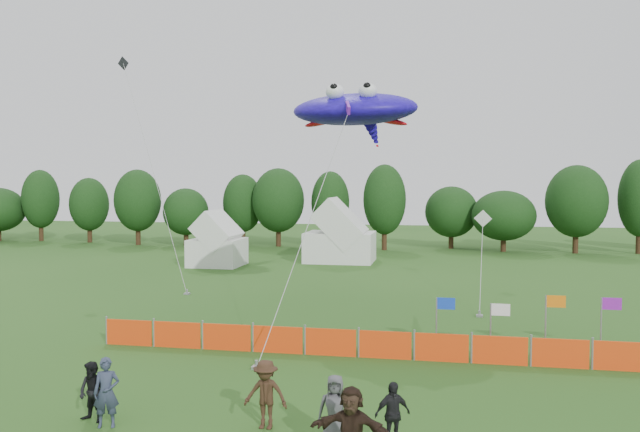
% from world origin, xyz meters
% --- Properties ---
extents(ground, '(160.00, 160.00, 0.00)m').
position_xyz_m(ground, '(0.00, 0.00, 0.00)').
color(ground, '#234C16').
rests_on(ground, ground).
extents(treeline, '(104.57, 8.78, 8.36)m').
position_xyz_m(treeline, '(1.61, 44.93, 4.18)').
color(treeline, '#382314').
rests_on(treeline, ground).
extents(tent_left, '(3.86, 3.86, 3.40)m').
position_xyz_m(tent_left, '(-12.63, 30.17, 1.72)').
color(tent_left, white).
rests_on(tent_left, ground).
extents(tent_right, '(5.53, 4.43, 3.91)m').
position_xyz_m(tent_right, '(-3.75, 34.43, 1.97)').
color(tent_right, silver).
rests_on(tent_right, ground).
extents(barrier_fence, '(19.90, 0.06, 1.00)m').
position_xyz_m(barrier_fence, '(1.18, 7.09, 0.50)').
color(barrier_fence, '#E93D0C').
rests_on(barrier_fence, ground).
extents(flag_row, '(6.73, 0.53, 2.18)m').
position_xyz_m(flag_row, '(7.22, 8.98, 1.38)').
color(flag_row, gray).
rests_on(flag_row, ground).
extents(spectator_a, '(0.77, 0.62, 1.82)m').
position_xyz_m(spectator_a, '(-4.39, -0.60, 0.91)').
color(spectator_a, '#2C3349').
rests_on(spectator_a, ground).
extents(spectator_b, '(0.90, 0.78, 1.60)m').
position_xyz_m(spectator_b, '(-4.94, -0.35, 0.80)').
color(spectator_b, black).
rests_on(spectator_b, ground).
extents(spectator_c, '(1.18, 0.70, 1.78)m').
position_xyz_m(spectator_c, '(-0.30, 0.09, 0.89)').
color(spectator_c, '#362215').
rests_on(spectator_c, ground).
extents(spectator_d, '(0.99, 0.81, 1.58)m').
position_xyz_m(spectator_d, '(2.99, -0.42, 0.79)').
color(spectator_d, black).
rests_on(spectator_d, ground).
extents(spectator_e, '(0.87, 0.60, 1.72)m').
position_xyz_m(spectator_e, '(1.63, -0.61, 0.86)').
color(spectator_e, '#46464B').
rests_on(spectator_e, ground).
extents(spectator_f, '(1.82, 0.77, 1.91)m').
position_xyz_m(spectator_f, '(2.20, -1.94, 0.95)').
color(spectator_f, black).
rests_on(spectator_f, ground).
extents(stingray_kite, '(6.49, 17.00, 10.86)m').
position_xyz_m(stingray_kite, '(0.18, 14.38, 9.77)').
color(stingray_kite, '#240ECC').
rests_on(stingray_kite, ground).
extents(small_kite_white, '(1.46, 10.10, 4.70)m').
position_xyz_m(small_kite_white, '(6.53, 21.66, 2.83)').
color(small_kite_white, white).
rests_on(small_kite_white, ground).
extents(small_kite_dark, '(6.99, 5.32, 14.66)m').
position_xyz_m(small_kite_dark, '(-13.78, 20.97, 8.39)').
color(small_kite_dark, black).
rests_on(small_kite_dark, ground).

